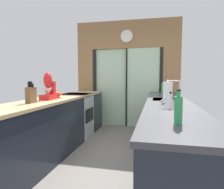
# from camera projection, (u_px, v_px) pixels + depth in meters

# --- Properties ---
(ground_plane) EXTENTS (5.04, 7.60, 0.02)m
(ground_plane) POSITION_uv_depth(u_px,v_px,m) (111.00, 151.00, 3.38)
(ground_plane) COLOR slate
(back_wall_unit) EXTENTS (2.64, 0.12, 2.70)m
(back_wall_unit) POSITION_uv_depth(u_px,v_px,m) (127.00, 67.00, 5.00)
(back_wall_unit) COLOR olive
(back_wall_unit) RESTS_ON ground_plane
(left_counter_run) EXTENTS (0.62, 3.80, 0.92)m
(left_counter_run) POSITION_uv_depth(u_px,v_px,m) (49.00, 128.00, 3.08)
(left_counter_run) COLOR #1E232D
(left_counter_run) RESTS_ON ground_plane
(right_counter_run) EXTENTS (0.62, 3.80, 0.92)m
(right_counter_run) POSITION_uv_depth(u_px,v_px,m) (167.00, 132.00, 2.85)
(right_counter_run) COLOR #1E232D
(right_counter_run) RESTS_ON ground_plane
(sink_faucet) EXTENTS (0.19, 0.02, 0.30)m
(sink_faucet) POSITION_uv_depth(u_px,v_px,m) (178.00, 87.00, 3.00)
(sink_faucet) COLOR #B7BABC
(sink_faucet) RESTS_ON right_counter_run
(oven_range) EXTENTS (0.60, 0.60, 0.92)m
(oven_range) POSITION_uv_depth(u_px,v_px,m) (77.00, 115.00, 4.17)
(oven_range) COLOR #B7BABC
(oven_range) RESTS_ON ground_plane
(mixing_bowl) EXTENTS (0.21, 0.21, 0.09)m
(mixing_bowl) POSITION_uv_depth(u_px,v_px,m) (58.00, 95.00, 3.32)
(mixing_bowl) COLOR #BC4C38
(mixing_bowl) RESTS_ON left_counter_run
(knife_block) EXTENTS (0.09, 0.14, 0.29)m
(knife_block) POSITION_uv_depth(u_px,v_px,m) (31.00, 95.00, 2.59)
(knife_block) COLOR brown
(knife_block) RESTS_ON left_counter_run
(stand_mixer) EXTENTS (0.17, 0.27, 0.42)m
(stand_mixer) POSITION_uv_depth(u_px,v_px,m) (48.00, 89.00, 3.01)
(stand_mixer) COLOR red
(stand_mixer) RESTS_ON left_counter_run
(kettle) EXTENTS (0.25, 0.17, 0.19)m
(kettle) POSITION_uv_depth(u_px,v_px,m) (171.00, 101.00, 2.14)
(kettle) COLOR #B7BABC
(kettle) RESTS_ON right_counter_run
(soap_bottle_near) EXTENTS (0.06, 0.06, 0.25)m
(soap_bottle_near) POSITION_uv_depth(u_px,v_px,m) (178.00, 110.00, 1.39)
(soap_bottle_near) COLOR #339E56
(soap_bottle_near) RESTS_ON right_counter_run
(soap_bottle_far) EXTENTS (0.07, 0.07, 0.26)m
(soap_bottle_far) POSITION_uv_depth(u_px,v_px,m) (163.00, 88.00, 4.46)
(soap_bottle_far) COLOR #339E56
(soap_bottle_far) RESTS_ON right_counter_run
(paper_towel_roll) EXTENTS (0.15, 0.15, 0.31)m
(paper_towel_roll) POSITION_uv_depth(u_px,v_px,m) (168.00, 92.00, 2.63)
(paper_towel_roll) COLOR #B7BABC
(paper_towel_roll) RESTS_ON right_counter_run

